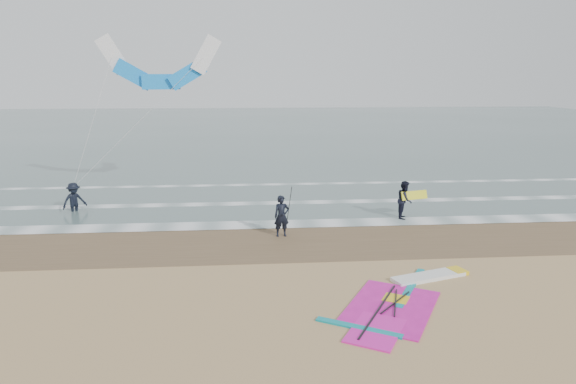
{
  "coord_description": "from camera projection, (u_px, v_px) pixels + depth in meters",
  "views": [
    {
      "loc": [
        -1.53,
        -13.24,
        6.41
      ],
      "look_at": [
        -0.05,
        5.0,
        2.2
      ],
      "focal_mm": 32.0,
      "sensor_mm": 36.0,
      "label": 1
    }
  ],
  "objects": [
    {
      "name": "ground",
      "position": [
        304.0,
        308.0,
        14.42
      ],
      "size": [
        120.0,
        120.0,
        0.0
      ],
      "primitive_type": "plane",
      "color": "tan",
      "rests_on": "ground"
    },
    {
      "name": "sea_water",
      "position": [
        259.0,
        129.0,
        61.04
      ],
      "size": [
        120.0,
        80.0,
        0.02
      ],
      "primitive_type": "cube",
      "color": "#47605E",
      "rests_on": "ground"
    },
    {
      "name": "wet_sand_band",
      "position": [
        287.0,
        240.0,
        20.25
      ],
      "size": [
        120.0,
        5.0,
        0.01
      ],
      "primitive_type": "cube",
      "color": "brown",
      "rests_on": "ground"
    },
    {
      "name": "foam_waterline",
      "position": [
        280.0,
        211.0,
        24.56
      ],
      "size": [
        120.0,
        9.15,
        0.02
      ],
      "color": "white",
      "rests_on": "ground"
    },
    {
      "name": "windsurf_rig",
      "position": [
        404.0,
        298.0,
        14.94
      ],
      "size": [
        5.43,
        5.15,
        0.13
      ],
      "color": "white",
      "rests_on": "ground"
    },
    {
      "name": "person_standing",
      "position": [
        282.0,
        216.0,
        20.61
      ],
      "size": [
        0.67,
        0.49,
        1.69
      ],
      "primitive_type": "imported",
      "rotation": [
        0.0,
        0.0,
        0.16
      ],
      "color": "black",
      "rests_on": "ground"
    },
    {
      "name": "person_walking",
      "position": [
        405.0,
        200.0,
        23.2
      ],
      "size": [
        0.91,
        1.02,
        1.73
      ],
      "primitive_type": "imported",
      "rotation": [
        0.0,
        0.0,
        1.21
      ],
      "color": "black",
      "rests_on": "ground"
    },
    {
      "name": "person_wading",
      "position": [
        74.0,
        194.0,
        24.27
      ],
      "size": [
        1.3,
        1.24,
        1.77
      ],
      "primitive_type": "imported",
      "rotation": [
        0.0,
        0.0,
        0.7
      ],
      "color": "black",
      "rests_on": "ground"
    },
    {
      "name": "held_pole",
      "position": [
        289.0,
        207.0,
        20.55
      ],
      "size": [
        0.17,
        0.86,
        1.82
      ],
      "color": "black",
      "rests_on": "ground"
    },
    {
      "name": "carried_kiteboard",
      "position": [
        414.0,
        195.0,
        23.08
      ],
      "size": [
        1.3,
        0.51,
        0.39
      ],
      "color": "yellow",
      "rests_on": "ground"
    },
    {
      "name": "surf_kite",
      "position": [
        160.0,
        68.0,
        25.96
      ],
      "size": [
        7.06,
        3.0,
        7.22
      ],
      "color": "white",
      "rests_on": "ground"
    }
  ]
}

